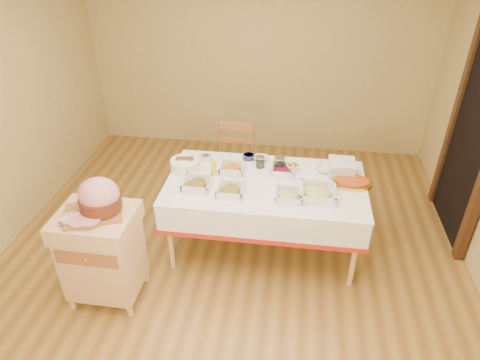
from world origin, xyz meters
The scene contains 23 objects.
room_shell centered at (0.00, 0.00, 1.30)m, with size 5.00×5.00×5.00m.
doorway centered at (2.20, 0.90, 1.11)m, with size 0.09×1.10×2.20m.
dining_table centered at (0.30, 0.30, 0.60)m, with size 1.82×1.02×0.76m.
butcher_cart centered at (-0.97, -0.53, 0.49)m, with size 0.62×0.52×0.87m.
dining_chair centered at (-0.11, 1.00, 0.49)m, with size 0.46×0.44×0.95m.
ham_on_board centered at (-0.92, -0.49, 0.99)m, with size 0.45×0.43×0.30m.
serving_dish_a centered at (-0.30, 0.12, 0.79)m, with size 0.25×0.25×0.11m.
serving_dish_b centered at (0.01, 0.08, 0.79)m, with size 0.23×0.23×0.10m.
serving_dish_c centered at (0.52, 0.07, 0.79)m, with size 0.23×0.23×0.10m.
serving_dish_d centered at (0.77, 0.13, 0.80)m, with size 0.30×0.30×0.11m.
serving_dish_e centered at (-0.03, 0.44, 0.79)m, with size 0.24×0.23×0.11m.
serving_dish_f centered at (0.44, 0.48, 0.79)m, with size 0.23×0.22×0.10m.
small_bowl_left centered at (-0.33, 0.63, 0.79)m, with size 0.11×0.11×0.05m.
small_bowl_mid centered at (0.09, 0.71, 0.79)m, with size 0.12×0.12×0.05m.
small_bowl_right centered at (0.53, 0.54, 0.79)m, with size 0.12×0.12×0.06m.
bowl_white_imported centered at (0.21, 0.71, 0.78)m, with size 0.14×0.14×0.03m, color silver.
bowl_small_imported centered at (0.84, 0.57, 0.79)m, with size 0.17×0.17×0.05m, color silver.
preserve_jar_left centered at (0.22, 0.57, 0.81)m, with size 0.09×0.09×0.11m.
preserve_jar_right centered at (0.41, 0.54, 0.82)m, with size 0.10×0.10×0.13m.
mustard_bottle centered at (-0.20, 0.38, 0.83)m, with size 0.05×0.05×0.17m.
bread_basket centered at (-0.49, 0.42, 0.81)m, with size 0.28×0.28×0.12m.
plate_stack centered at (0.99, 0.55, 0.83)m, with size 0.24×0.24×0.13m.
brass_platter centered at (1.08, 0.37, 0.78)m, with size 0.37×0.26×0.05m.
Camera 1 is at (0.53, -3.01, 2.85)m, focal length 32.00 mm.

